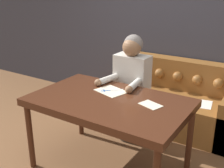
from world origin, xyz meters
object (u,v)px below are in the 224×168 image
(dining_table, at_px, (109,106))
(person, at_px, (131,88))
(couch, at_px, (173,102))
(scissors, at_px, (108,91))

(dining_table, relative_size, person, 1.17)
(dining_table, relative_size, couch, 0.87)
(couch, height_order, scissors, couch)
(couch, bearing_deg, scissors, -105.01)
(couch, xyz_separation_m, person, (-0.28, -0.65, 0.35))
(couch, distance_m, person, 0.79)
(dining_table, distance_m, person, 0.65)
(dining_table, bearing_deg, person, 99.59)
(couch, distance_m, scissors, 1.24)
(person, relative_size, scissors, 6.09)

